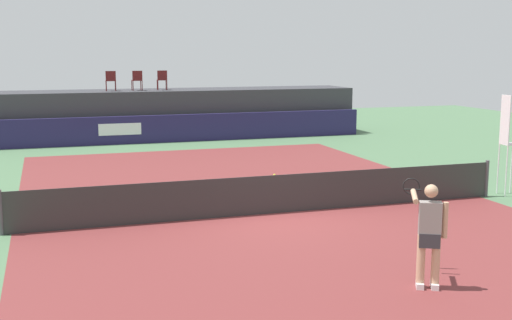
% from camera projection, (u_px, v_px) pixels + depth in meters
% --- Properties ---
extents(ground_plane, '(48.00, 48.00, 0.00)m').
position_uv_depth(ground_plane, '(238.00, 189.00, 18.73)').
color(ground_plane, '#4C704C').
extents(court_inner, '(12.00, 22.00, 0.00)m').
position_uv_depth(court_inner, '(272.00, 213.00, 15.91)').
color(court_inner, maroon).
rests_on(court_inner, ground).
extents(sponsor_wall, '(18.00, 0.22, 1.20)m').
position_uv_depth(sponsor_wall, '(170.00, 129.00, 28.48)').
color(sponsor_wall, '#231E4C').
rests_on(sponsor_wall, ground).
extents(spectator_platform, '(18.00, 2.80, 2.20)m').
position_uv_depth(spectator_platform, '(163.00, 114.00, 30.09)').
color(spectator_platform, '#38383D').
rests_on(spectator_platform, ground).
extents(spectator_chair_far_left, '(0.46, 0.46, 0.89)m').
position_uv_depth(spectator_chair_far_left, '(111.00, 80.00, 28.80)').
color(spectator_chair_far_left, '#561919').
rests_on(spectator_chair_far_left, spectator_platform).
extents(spectator_chair_left, '(0.45, 0.45, 0.89)m').
position_uv_depth(spectator_chair_left, '(137.00, 80.00, 29.14)').
color(spectator_chair_left, '#561919').
rests_on(spectator_chair_left, spectator_platform).
extents(spectator_chair_center, '(0.47, 0.47, 0.89)m').
position_uv_depth(spectator_chair_center, '(162.00, 79.00, 29.58)').
color(spectator_chair_center, '#561919').
rests_on(spectator_chair_center, spectator_platform).
extents(umpire_chair, '(0.49, 0.49, 2.76)m').
position_uv_depth(umpire_chair, '(507.00, 138.00, 17.74)').
color(umpire_chair, white).
rests_on(umpire_chair, ground).
extents(tennis_net, '(12.40, 0.02, 0.95)m').
position_uv_depth(tennis_net, '(272.00, 194.00, 15.84)').
color(tennis_net, '#2D2D2D').
rests_on(tennis_net, ground).
extents(net_post_near, '(0.10, 0.10, 1.00)m').
position_uv_depth(net_post_near, '(0.00, 213.00, 13.94)').
color(net_post_near, '#4C4C51').
rests_on(net_post_near, ground).
extents(net_post_far, '(0.10, 0.10, 1.00)m').
position_uv_depth(net_post_far, '(487.00, 178.00, 17.72)').
color(net_post_far, '#4C4C51').
rests_on(net_post_far, ground).
extents(tennis_player, '(0.64, 1.26, 1.77)m').
position_uv_depth(tennis_player, '(429.00, 232.00, 10.74)').
color(tennis_player, white).
rests_on(tennis_player, court_inner).
extents(tennis_ball, '(0.07, 0.07, 0.07)m').
position_uv_depth(tennis_ball, '(274.00, 175.00, 20.73)').
color(tennis_ball, '#D8EA33').
rests_on(tennis_ball, court_inner).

